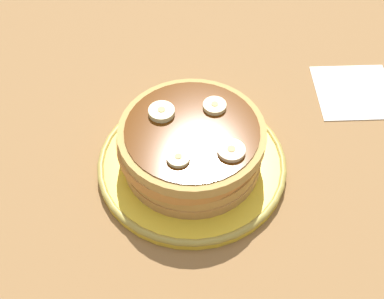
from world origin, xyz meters
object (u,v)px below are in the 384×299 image
at_px(banana_slice_1, 162,112).
at_px(banana_slice_3, 178,158).
at_px(napkin, 355,91).
at_px(banana_slice_0, 231,151).
at_px(banana_slice_2, 215,106).
at_px(plate, 192,164).
at_px(pancake_stack, 193,146).

bearing_deg(banana_slice_1, banana_slice_3, 14.40).
xyz_separation_m(banana_slice_1, napkin, (-0.10, 0.27, -0.07)).
distance_m(banana_slice_0, napkin, 0.26).
bearing_deg(banana_slice_2, plate, -40.52).
distance_m(pancake_stack, banana_slice_3, 0.06).
relative_size(banana_slice_3, napkin, 0.24).
height_order(pancake_stack, banana_slice_3, banana_slice_3).
xyz_separation_m(banana_slice_2, banana_slice_3, (0.08, -0.05, -0.00)).
distance_m(plate, banana_slice_2, 0.08).
distance_m(pancake_stack, napkin, 0.27).
height_order(banana_slice_1, banana_slice_2, banana_slice_1).
distance_m(banana_slice_1, napkin, 0.30).
relative_size(pancake_stack, banana_slice_2, 6.45).
bearing_deg(banana_slice_2, banana_slice_1, -83.32).
distance_m(plate, banana_slice_1, 0.08).
xyz_separation_m(banana_slice_0, banana_slice_1, (-0.06, -0.08, 0.00)).
xyz_separation_m(plate, pancake_stack, (-0.00, 0.00, 0.04)).
xyz_separation_m(plate, banana_slice_3, (0.04, -0.02, 0.07)).
height_order(banana_slice_2, napkin, banana_slice_2).
bearing_deg(banana_slice_1, pancake_stack, 54.03).
relative_size(pancake_stack, napkin, 1.65).
xyz_separation_m(plate, banana_slice_0, (0.04, 0.04, 0.07)).
bearing_deg(napkin, plate, -62.36).
bearing_deg(pancake_stack, banana_slice_2, 140.27).
relative_size(plate, banana_slice_2, 8.38).
relative_size(banana_slice_0, banana_slice_2, 1.13).
bearing_deg(banana_slice_1, banana_slice_2, 96.68).
relative_size(plate, banana_slice_1, 7.51).
bearing_deg(banana_slice_3, banana_slice_1, -165.60).
bearing_deg(banana_slice_3, napkin, 123.39).
relative_size(pancake_stack, banana_slice_3, 6.90).
bearing_deg(plate, banana_slice_2, 139.48).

